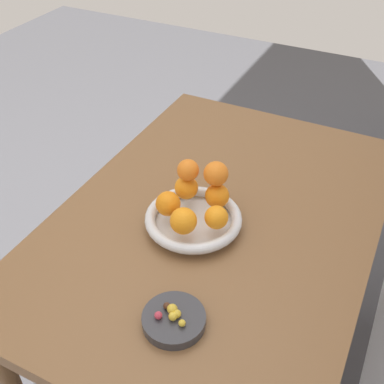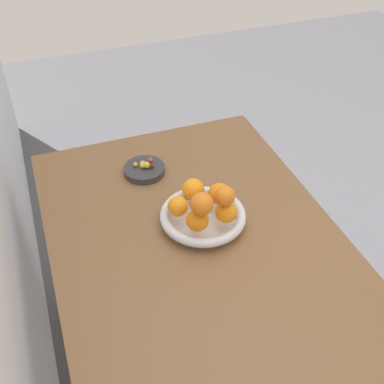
{
  "view_description": "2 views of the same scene",
  "coord_description": "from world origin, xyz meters",
  "px_view_note": "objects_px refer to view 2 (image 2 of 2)",
  "views": [
    {
      "loc": [
        0.85,
        0.35,
        1.54
      ],
      "look_at": [
        0.08,
        -0.03,
        0.86
      ],
      "focal_mm": 45.0,
      "sensor_mm": 36.0,
      "label": 1
    },
    {
      "loc": [
        -0.83,
        0.32,
        1.66
      ],
      "look_at": [
        0.05,
        -0.0,
        0.87
      ],
      "focal_mm": 45.0,
      "sensor_mm": 36.0,
      "label": 2
    }
  ],
  "objects_px": {
    "fruit_bowl": "(203,217)",
    "candy_ball_6": "(135,165)",
    "orange_4": "(199,220)",
    "orange_6": "(202,204)",
    "orange_1": "(219,194)",
    "candy_ball_0": "(150,160)",
    "candy_ball_3": "(147,165)",
    "dining_table": "(199,265)",
    "candy_ball_5": "(152,166)",
    "orange_0": "(226,212)",
    "candy_ball_2": "(144,164)",
    "orange_5": "(225,196)",
    "orange_2": "(193,189)",
    "candy_dish": "(144,170)",
    "orange_3": "(178,206)",
    "candy_ball_1": "(142,166)",
    "candy_ball_4": "(143,164)"
  },
  "relations": [
    {
      "from": "fruit_bowl",
      "to": "candy_ball_6",
      "type": "height_order",
      "value": "fruit_bowl"
    },
    {
      "from": "orange_4",
      "to": "orange_6",
      "type": "bearing_deg",
      "value": -147.4
    },
    {
      "from": "orange_1",
      "to": "candy_ball_0",
      "type": "bearing_deg",
      "value": 24.53
    },
    {
      "from": "candy_ball_3",
      "to": "candy_ball_6",
      "type": "bearing_deg",
      "value": 59.06
    },
    {
      "from": "dining_table",
      "to": "candy_ball_5",
      "type": "height_order",
      "value": "candy_ball_5"
    },
    {
      "from": "orange_0",
      "to": "candy_ball_2",
      "type": "height_order",
      "value": "orange_0"
    },
    {
      "from": "orange_6",
      "to": "candy_ball_0",
      "type": "distance_m",
      "value": 0.37
    },
    {
      "from": "orange_4",
      "to": "candy_ball_3",
      "type": "relative_size",
      "value": 2.81
    },
    {
      "from": "orange_5",
      "to": "orange_2",
      "type": "bearing_deg",
      "value": 21.62
    },
    {
      "from": "candy_dish",
      "to": "candy_ball_5",
      "type": "relative_size",
      "value": 8.6
    },
    {
      "from": "orange_0",
      "to": "orange_2",
      "type": "height_order",
      "value": "orange_2"
    },
    {
      "from": "orange_3",
      "to": "candy_ball_5",
      "type": "bearing_deg",
      "value": 0.72
    },
    {
      "from": "fruit_bowl",
      "to": "candy_ball_1",
      "type": "height_order",
      "value": "same"
    },
    {
      "from": "orange_4",
      "to": "candy_ball_1",
      "type": "height_order",
      "value": "orange_4"
    },
    {
      "from": "candy_ball_0",
      "to": "candy_dish",
      "type": "bearing_deg",
      "value": 123.64
    },
    {
      "from": "candy_ball_0",
      "to": "candy_ball_2",
      "type": "height_order",
      "value": "candy_ball_0"
    },
    {
      "from": "orange_2",
      "to": "candy_ball_6",
      "type": "relative_size",
      "value": 4.35
    },
    {
      "from": "candy_ball_0",
      "to": "candy_ball_4",
      "type": "xyz_separation_m",
      "value": [
        -0.01,
        0.03,
        0.0
      ]
    },
    {
      "from": "dining_table",
      "to": "candy_ball_0",
      "type": "distance_m",
      "value": 0.38
    },
    {
      "from": "orange_3",
      "to": "candy_ball_0",
      "type": "relative_size",
      "value": 3.51
    },
    {
      "from": "candy_ball_1",
      "to": "orange_6",
      "type": "bearing_deg",
      "value": -168.41
    },
    {
      "from": "orange_6",
      "to": "fruit_bowl",
      "type": "bearing_deg",
      "value": -24.68
    },
    {
      "from": "orange_1",
      "to": "candy_ball_4",
      "type": "distance_m",
      "value": 0.3
    },
    {
      "from": "orange_5",
      "to": "candy_ball_5",
      "type": "relative_size",
      "value": 3.6
    },
    {
      "from": "candy_dish",
      "to": "orange_4",
      "type": "bearing_deg",
      "value": -170.01
    },
    {
      "from": "candy_ball_0",
      "to": "orange_3",
      "type": "bearing_deg",
      "value": 179.88
    },
    {
      "from": "orange_4",
      "to": "orange_6",
      "type": "relative_size",
      "value": 0.99
    },
    {
      "from": "dining_table",
      "to": "candy_ball_6",
      "type": "height_order",
      "value": "candy_ball_6"
    },
    {
      "from": "orange_2",
      "to": "orange_6",
      "type": "relative_size",
      "value": 1.05
    },
    {
      "from": "dining_table",
      "to": "orange_3",
      "type": "xyz_separation_m",
      "value": [
        0.08,
        0.03,
        0.16
      ]
    },
    {
      "from": "orange_1",
      "to": "candy_ball_4",
      "type": "relative_size",
      "value": 3.34
    },
    {
      "from": "candy_ball_4",
      "to": "orange_4",
      "type": "bearing_deg",
      "value": -169.89
    },
    {
      "from": "fruit_bowl",
      "to": "candy_ball_5",
      "type": "bearing_deg",
      "value": 14.88
    },
    {
      "from": "candy_dish",
      "to": "candy_ball_2",
      "type": "distance_m",
      "value": 0.02
    },
    {
      "from": "orange_1",
      "to": "candy_ball_3",
      "type": "relative_size",
      "value": 2.84
    },
    {
      "from": "orange_1",
      "to": "candy_ball_5",
      "type": "height_order",
      "value": "orange_1"
    },
    {
      "from": "orange_4",
      "to": "orange_5",
      "type": "bearing_deg",
      "value": -85.86
    },
    {
      "from": "candy_ball_0",
      "to": "candy_ball_4",
      "type": "relative_size",
      "value": 0.88
    },
    {
      "from": "fruit_bowl",
      "to": "candy_ball_4",
      "type": "distance_m",
      "value": 0.29
    },
    {
      "from": "orange_0",
      "to": "candy_ball_6",
      "type": "xyz_separation_m",
      "value": [
        0.34,
        0.16,
        -0.04
      ]
    },
    {
      "from": "candy_ball_0",
      "to": "candy_ball_5",
      "type": "height_order",
      "value": "same"
    },
    {
      "from": "candy_ball_1",
      "to": "candy_ball_4",
      "type": "distance_m",
      "value": 0.01
    },
    {
      "from": "candy_dish",
      "to": "orange_1",
      "type": "relative_size",
      "value": 2.13
    },
    {
      "from": "dining_table",
      "to": "orange_1",
      "type": "distance_m",
      "value": 0.2
    },
    {
      "from": "orange_6",
      "to": "candy_ball_4",
      "type": "bearing_deg",
      "value": 10.63
    },
    {
      "from": "candy_dish",
      "to": "candy_ball_6",
      "type": "xyz_separation_m",
      "value": [
        0.01,
        0.02,
        0.02
      ]
    },
    {
      "from": "candy_ball_5",
      "to": "candy_ball_6",
      "type": "distance_m",
      "value": 0.05
    },
    {
      "from": "dining_table",
      "to": "orange_5",
      "type": "xyz_separation_m",
      "value": [
        0.02,
        -0.08,
        0.21
      ]
    },
    {
      "from": "orange_5",
      "to": "candy_dish",
      "type": "bearing_deg",
      "value": 21.95
    },
    {
      "from": "candy_ball_0",
      "to": "candy_ball_2",
      "type": "xyz_separation_m",
      "value": [
        -0.01,
        0.02,
        -0.0
      ]
    }
  ]
}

